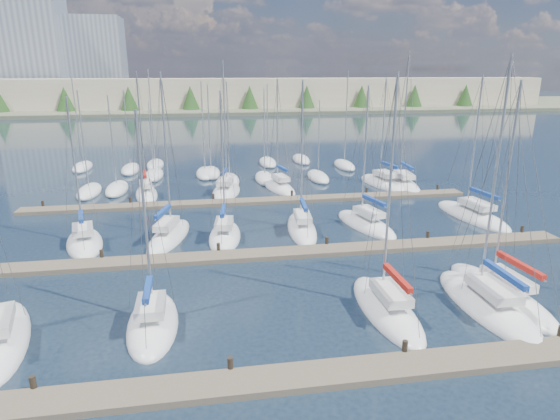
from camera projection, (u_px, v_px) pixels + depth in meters
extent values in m
plane|color=#1D2C3B|center=(234.00, 152.00, 74.94)|extent=(400.00, 400.00, 0.00)
cube|color=#6B5E4C|center=(325.00, 375.00, 20.10)|extent=(44.00, 1.80, 0.35)
cylinder|color=#2D261C|center=(34.00, 388.00, 19.05)|extent=(0.26, 0.26, 1.10)
cylinder|color=#2D261C|center=(230.00, 369.00, 20.29)|extent=(0.26, 0.26, 1.10)
cylinder|color=#2D261C|center=(404.00, 351.00, 21.53)|extent=(0.26, 0.26, 1.10)
cylinder|color=#2D261C|center=(560.00, 336.00, 22.76)|extent=(0.26, 0.26, 1.10)
cube|color=#6B5E4C|center=(275.00, 254.00, 33.33)|extent=(44.00, 1.80, 0.35)
cylinder|color=#2D261C|center=(102.00, 257.00, 32.28)|extent=(0.26, 0.26, 1.10)
cylinder|color=#2D261C|center=(219.00, 250.00, 33.52)|extent=(0.26, 0.26, 1.10)
cylinder|color=#2D261C|center=(327.00, 244.00, 34.75)|extent=(0.26, 0.26, 1.10)
cylinder|color=#2D261C|center=(427.00, 238.00, 35.99)|extent=(0.26, 0.26, 1.10)
cylinder|color=#2D261C|center=(522.00, 232.00, 37.23)|extent=(0.26, 0.26, 1.10)
cube|color=#6B5E4C|center=(254.00, 201.00, 46.56)|extent=(44.00, 1.80, 0.35)
cylinder|color=#2D261C|center=(43.00, 206.00, 44.27)|extent=(0.26, 0.26, 1.10)
cylinder|color=#2D261C|center=(131.00, 203.00, 45.51)|extent=(0.26, 0.26, 1.10)
cylinder|color=#2D261C|center=(213.00, 199.00, 46.74)|extent=(0.26, 0.26, 1.10)
cylinder|color=#2D261C|center=(292.00, 196.00, 47.98)|extent=(0.26, 0.26, 1.10)
cylinder|color=#2D261C|center=(366.00, 193.00, 49.22)|extent=(0.26, 0.26, 1.10)
cylinder|color=#2D261C|center=(437.00, 190.00, 50.46)|extent=(0.26, 0.26, 1.10)
ellipsoid|color=white|center=(225.00, 237.00, 36.84)|extent=(3.20, 7.22, 1.60)
cube|color=maroon|center=(225.00, 237.00, 36.84)|extent=(1.64, 3.48, 0.12)
cube|color=silver|center=(224.00, 223.00, 36.13)|extent=(1.61, 2.58, 0.50)
cylinder|color=#9EA0A5|center=(223.00, 159.00, 35.60)|extent=(0.14, 0.14, 10.16)
cylinder|color=#9EA0A5|center=(223.00, 212.00, 35.29)|extent=(0.43, 2.93, 0.10)
cube|color=navy|center=(223.00, 211.00, 35.26)|extent=(0.60, 2.72, 0.30)
ellipsoid|color=white|center=(472.00, 217.00, 42.03)|extent=(3.94, 9.74, 1.60)
cube|color=silver|center=(477.00, 204.00, 41.22)|extent=(1.96, 3.47, 0.50)
cylinder|color=#9EA0A5|center=(475.00, 142.00, 40.81)|extent=(0.14, 0.14, 11.21)
cylinder|color=#9EA0A5|center=(484.00, 195.00, 40.21)|extent=(0.53, 3.97, 0.10)
cube|color=navy|center=(484.00, 193.00, 40.18)|extent=(0.70, 3.67, 0.30)
ellipsoid|color=white|center=(279.00, 188.00, 51.94)|extent=(3.82, 7.63, 1.60)
cube|color=maroon|center=(279.00, 188.00, 51.94)|extent=(1.93, 3.68, 0.12)
cube|color=silver|center=(280.00, 178.00, 51.23)|extent=(1.81, 2.76, 0.50)
cylinder|color=#9EA0A5|center=(277.00, 130.00, 50.61)|extent=(0.14, 0.14, 10.70)
cylinder|color=#9EA0A5|center=(282.00, 169.00, 50.41)|extent=(0.70, 3.02, 0.10)
cube|color=navy|center=(282.00, 168.00, 50.37)|extent=(0.85, 2.82, 0.30)
ellipsoid|color=white|center=(402.00, 185.00, 53.55)|extent=(3.58, 9.78, 1.60)
cube|color=black|center=(402.00, 185.00, 53.55)|extent=(1.83, 4.70, 0.12)
cube|color=silver|center=(404.00, 175.00, 52.71)|extent=(1.81, 3.47, 0.50)
cylinder|color=#9EA0A5|center=(405.00, 115.00, 52.01)|extent=(0.14, 0.14, 13.57)
cylinder|color=#9EA0A5|center=(407.00, 167.00, 51.68)|extent=(0.43, 4.02, 0.10)
cube|color=navy|center=(407.00, 166.00, 51.65)|extent=(0.61, 3.71, 0.30)
ellipsoid|color=white|center=(147.00, 195.00, 49.18)|extent=(3.15, 7.54, 1.60)
cube|color=black|center=(147.00, 195.00, 49.18)|extent=(1.60, 3.63, 0.12)
cube|color=silver|center=(146.00, 184.00, 48.47)|extent=(1.54, 2.70, 0.50)
cylinder|color=#9EA0A5|center=(141.00, 130.00, 47.75)|extent=(0.14, 0.14, 11.50)
cylinder|color=#9EA0A5|center=(145.00, 175.00, 47.63)|extent=(0.50, 3.06, 0.10)
cube|color=#9E1911|center=(145.00, 174.00, 47.60)|extent=(0.67, 2.84, 0.30)
ellipsoid|color=white|center=(169.00, 238.00, 36.73)|extent=(4.23, 8.44, 1.60)
cube|color=silver|center=(166.00, 224.00, 35.96)|extent=(1.93, 3.07, 0.50)
cylinder|color=#9EA0A5|center=(166.00, 151.00, 35.38)|extent=(0.14, 0.14, 11.52)
cylinder|color=#9EA0A5|center=(163.00, 213.00, 35.04)|extent=(0.94, 3.33, 0.10)
cube|color=navy|center=(163.00, 212.00, 35.00)|extent=(1.06, 3.12, 0.30)
ellipsoid|color=white|center=(365.00, 225.00, 39.66)|extent=(4.40, 8.43, 1.60)
cube|color=black|center=(365.00, 225.00, 39.66)|extent=(2.22, 4.07, 0.12)
cube|color=silver|center=(369.00, 212.00, 38.93)|extent=(2.05, 3.07, 0.50)
cylinder|color=#9EA0A5|center=(365.00, 151.00, 38.42)|extent=(0.14, 0.14, 10.43)
cylinder|color=#9EA0A5|center=(374.00, 202.00, 38.06)|extent=(0.87, 3.31, 0.10)
cube|color=navy|center=(374.00, 200.00, 38.02)|extent=(1.00, 3.10, 0.30)
ellipsoid|color=white|center=(386.00, 311.00, 25.66)|extent=(2.62, 8.20, 1.60)
cube|color=maroon|center=(386.00, 311.00, 25.66)|extent=(1.36, 3.94, 0.12)
cube|color=silver|center=(391.00, 293.00, 24.90)|extent=(1.43, 2.87, 0.50)
cylinder|color=#9EA0A5|center=(390.00, 187.00, 24.30)|extent=(0.14, 0.14, 11.56)
cylinder|color=#9EA0A5|center=(397.00, 280.00, 23.98)|extent=(0.13, 3.43, 0.10)
cube|color=#9E1911|center=(397.00, 278.00, 23.94)|extent=(0.33, 3.16, 0.30)
ellipsoid|color=white|center=(2.00, 341.00, 22.81)|extent=(4.46, 8.52, 1.60)
cube|color=black|center=(2.00, 341.00, 22.81)|extent=(2.24, 4.11, 0.12)
ellipsoid|color=white|center=(85.00, 244.00, 35.42)|extent=(4.12, 7.22, 1.60)
cube|color=black|center=(85.00, 244.00, 35.42)|extent=(2.08, 3.49, 0.12)
cube|color=silver|center=(83.00, 229.00, 34.75)|extent=(1.95, 2.65, 0.50)
cylinder|color=#9EA0A5|center=(75.00, 165.00, 34.18)|extent=(0.14, 0.14, 9.86)
cylinder|color=#9EA0A5|center=(81.00, 218.00, 33.97)|extent=(0.77, 2.80, 0.10)
cube|color=navy|center=(81.00, 216.00, 33.93)|extent=(0.91, 2.62, 0.30)
ellipsoid|color=white|center=(486.00, 306.00, 26.14)|extent=(2.95, 9.07, 1.60)
cube|color=silver|center=(494.00, 289.00, 25.34)|extent=(1.61, 3.18, 0.50)
cylinder|color=#9EA0A5|center=(495.00, 177.00, 24.74)|extent=(0.14, 0.14, 12.40)
cylinder|color=#9EA0A5|center=(504.00, 277.00, 24.35)|extent=(0.11, 3.80, 0.10)
cube|color=navy|center=(505.00, 274.00, 24.32)|extent=(0.31, 3.50, 0.30)
ellipsoid|color=white|center=(499.00, 296.00, 27.34)|extent=(3.18, 9.26, 1.60)
cube|color=black|center=(499.00, 296.00, 27.34)|extent=(1.63, 4.45, 0.12)
cube|color=silver|center=(508.00, 279.00, 26.54)|extent=(1.62, 3.28, 0.50)
cylinder|color=#9EA0A5|center=(507.00, 183.00, 26.11)|extent=(0.14, 0.14, 11.12)
cylinder|color=#9EA0A5|center=(520.00, 267.00, 25.56)|extent=(0.37, 3.82, 0.10)
cube|color=#9E1911|center=(520.00, 265.00, 25.52)|extent=(0.55, 3.53, 0.30)
ellipsoid|color=white|center=(383.00, 184.00, 53.90)|extent=(4.46, 9.14, 1.60)
cube|color=maroon|center=(383.00, 184.00, 53.90)|extent=(2.26, 4.41, 0.12)
cube|color=silver|center=(386.00, 174.00, 53.13)|extent=(2.17, 3.30, 0.50)
cylinder|color=#9EA0A5|center=(383.00, 127.00, 52.68)|extent=(0.14, 0.14, 10.76)
cylinder|color=#9EA0A5|center=(390.00, 166.00, 52.19)|extent=(0.69, 3.64, 0.10)
cube|color=navy|center=(390.00, 165.00, 52.16)|extent=(0.84, 3.39, 0.30)
ellipsoid|color=white|center=(153.00, 325.00, 24.22)|extent=(2.70, 6.91, 1.60)
cube|color=silver|center=(151.00, 306.00, 23.52)|extent=(1.46, 2.43, 0.50)
cylinder|color=#9EA0A5|center=(144.00, 212.00, 23.00)|extent=(0.14, 0.14, 9.88)
cylinder|color=#9EA0A5|center=(148.00, 292.00, 22.70)|extent=(0.16, 2.88, 0.10)
cube|color=navy|center=(148.00, 289.00, 22.66)|extent=(0.35, 2.66, 0.30)
ellipsoid|color=white|center=(302.00, 230.00, 38.60)|extent=(3.02, 8.48, 1.60)
cube|color=maroon|center=(302.00, 230.00, 38.60)|extent=(1.54, 4.08, 0.12)
cube|color=silver|center=(303.00, 216.00, 37.83)|extent=(1.51, 3.01, 0.50)
cylinder|color=#9EA0A5|center=(302.00, 150.00, 37.36)|extent=(0.14, 0.14, 10.88)
cylinder|color=#9EA0A5|center=(304.00, 206.00, 36.89)|extent=(0.42, 3.48, 0.10)
cube|color=navy|center=(304.00, 205.00, 36.85)|extent=(0.60, 3.23, 0.30)
ellipsoid|color=white|center=(226.00, 192.00, 50.36)|extent=(4.29, 8.10, 1.60)
cube|color=silver|center=(225.00, 181.00, 49.61)|extent=(2.05, 2.95, 0.50)
cylinder|color=#9EA0A5|center=(225.00, 123.00, 48.83)|extent=(0.14, 0.14, 12.57)
cylinder|color=#9EA0A5|center=(224.00, 173.00, 48.72)|extent=(0.75, 3.18, 0.10)
cube|color=navy|center=(224.00, 172.00, 48.69)|extent=(0.89, 2.97, 0.30)
cylinder|color=#9EA0A5|center=(77.00, 120.00, 60.31)|extent=(0.12, 0.12, 11.20)
ellipsoid|color=white|center=(83.00, 167.00, 62.11)|extent=(2.20, 6.40, 1.40)
cylinder|color=#9EA0A5|center=(209.00, 127.00, 56.97)|extent=(0.12, 0.12, 10.14)
ellipsoid|color=white|center=(211.00, 173.00, 58.62)|extent=(2.20, 6.40, 1.40)
cylinder|color=#9EA0A5|center=(203.00, 126.00, 56.61)|extent=(0.12, 0.12, 10.49)
ellipsoid|color=white|center=(205.00, 174.00, 58.31)|extent=(2.20, 6.40, 1.40)
cylinder|color=#9EA0A5|center=(302.00, 120.00, 65.69)|extent=(0.12, 0.12, 10.06)
ellipsoid|color=white|center=(301.00, 160.00, 67.33)|extent=(2.20, 6.40, 1.40)
cylinder|color=#9EA0A5|center=(127.00, 128.00, 59.16)|extent=(0.12, 0.12, 9.39)
ellipsoid|color=white|center=(131.00, 170.00, 60.70)|extent=(2.20, 6.40, 1.40)
cylinder|color=#9EA0A5|center=(83.00, 139.00, 48.14)|extent=(0.12, 0.12, 9.85)
ellipsoid|color=white|center=(89.00, 192.00, 49.75)|extent=(2.20, 6.40, 1.40)
cylinder|color=#9EA0A5|center=(112.00, 141.00, 49.25)|extent=(0.12, 0.12, 9.30)
ellipsoid|color=white|center=(117.00, 189.00, 50.78)|extent=(2.20, 6.40, 1.40)
cylinder|color=#9EA0A5|center=(346.00, 117.00, 61.37)|extent=(0.12, 0.12, 11.68)
ellipsoid|color=white|center=(344.00, 166.00, 63.24)|extent=(2.20, 6.40, 1.40)
cylinder|color=#9EA0A5|center=(264.00, 132.00, 54.09)|extent=(0.12, 0.12, 9.76)
ellipsoid|color=white|center=(265.00, 179.00, 55.69)|extent=(2.20, 6.40, 1.40)
cylinder|color=#9EA0A5|center=(151.00, 116.00, 61.67)|extent=(0.12, 0.12, 11.95)
ellipsoid|color=white|center=(155.00, 165.00, 63.58)|extent=(2.20, 6.40, 1.40)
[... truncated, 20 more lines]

